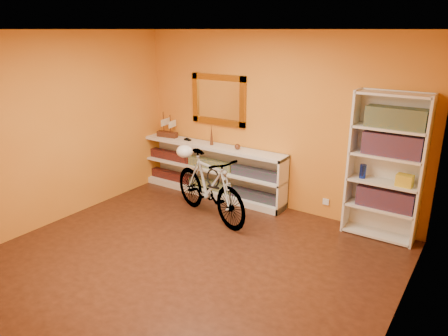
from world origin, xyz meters
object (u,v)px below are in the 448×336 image
Objects in this scene: bicycle at (209,186)px; helmet at (185,151)px; console_unit at (211,170)px; bookcase at (385,168)px.

helmet is (-0.60, 0.21, 0.37)m from bicycle.
bookcase is at bearing 0.54° from console_unit.
console_unit is 2.72m from bookcase.
helmet is (-2.77, -0.57, -0.10)m from bookcase.
bookcase is 7.33× the size of helmet.
bicycle is 0.73m from helmet.
bicycle is at bearing -56.53° from console_unit.
helmet is (-0.10, -0.54, 0.43)m from console_unit.
bookcase is 2.83m from helmet.
bicycle is (0.49, -0.75, 0.06)m from console_unit.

